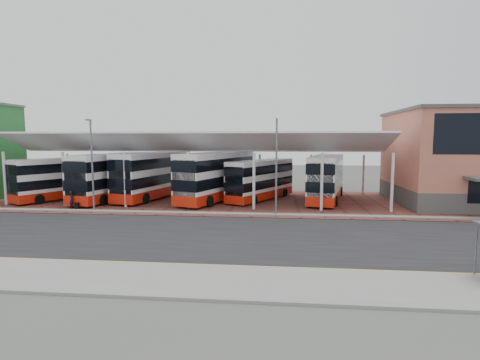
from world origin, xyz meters
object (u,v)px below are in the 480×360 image
Objects in this scene: bus_0 at (64,178)px; bus_4 at (261,180)px; bus_2 at (154,175)px; bus_1 at (114,177)px; bus_5 at (326,178)px; pedestrian at (72,200)px; bus_3 at (217,177)px.

bus_0 is 1.05× the size of bus_4.
bus_2 is 1.23× the size of bus_4.
bus_1 is at bearing -148.12° from bus_2.
bus_5 is (22.28, 1.48, -0.08)m from bus_1.
bus_5 is 24.85m from pedestrian.
bus_0 is 20.94m from bus_4.
bus_2 reaches higher than pedestrian.
bus_5 is at bearing -91.24° from pedestrian.
pedestrian is (-16.96, -6.96, -1.27)m from bus_4.
bus_2 is at bearing 29.33° from bus_1.
pedestrian is at bearing -129.40° from bus_4.
bus_1 is 6.11m from pedestrian.
bus_4 is at bearing 13.01° from bus_2.
bus_0 reaches higher than pedestrian.
bus_1 is at bearing -147.13° from bus_4.
bus_1 is 0.98× the size of bus_2.
bus_0 is 27.71m from bus_5.
bus_3 reaches higher than bus_2.
bus_3 is at bearing -140.94° from bus_4.
bus_1 is at bearing -32.36° from pedestrian.
bus_2 reaches higher than bus_1.
bus_3 is 1.06× the size of bus_5.
bus_5 is at bearing 14.65° from bus_1.
bus_1 reaches higher than pedestrian.
bus_4 is at bearing -85.80° from pedestrian.
bus_3 is (7.02, -0.94, 0.02)m from bus_2.
bus_5 is 7.30× the size of pedestrian.
bus_2 reaches higher than bus_0.
pedestrian is at bearing -25.60° from bus_0.
bus_0 is 0.85× the size of bus_3.
bus_5 is at bearing 13.89° from bus_2.
bus_3 is 13.94m from pedestrian.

